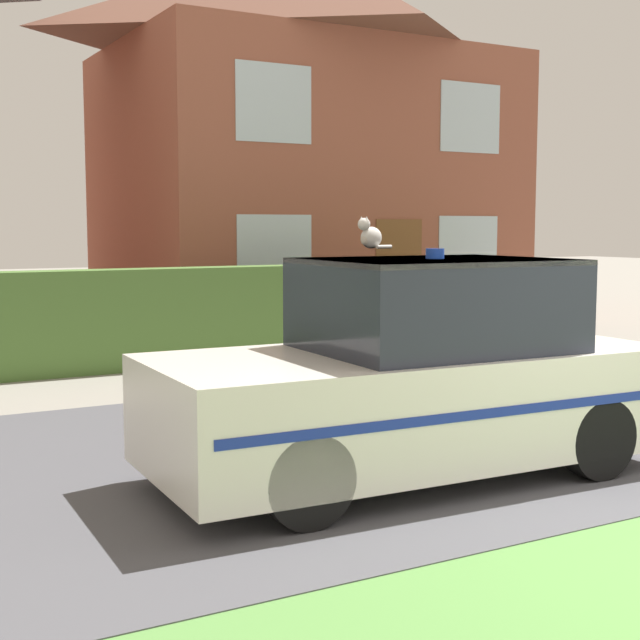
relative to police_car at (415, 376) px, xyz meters
The scene contains 5 objects.
road_strip 1.69m from the police_car, 50.72° to the left, with size 28.00×5.51×0.01m, color #4C4C51.
garden_hedge 6.24m from the police_car, 90.58° to the left, with size 13.05×0.52×1.39m, color #4C7233.
police_car is the anchor object (origin of this frame).
cat 1.16m from the police_car, 151.33° to the left, with size 0.29×0.18×0.25m.
house_right 12.12m from the police_car, 66.04° to the left, with size 7.90×5.91×7.60m.
Camera 1 is at (-4.97, -3.13, 1.97)m, focal length 50.00 mm.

